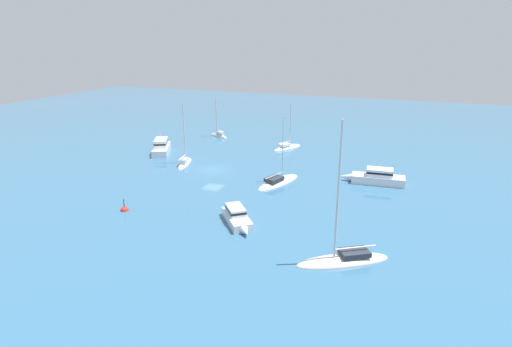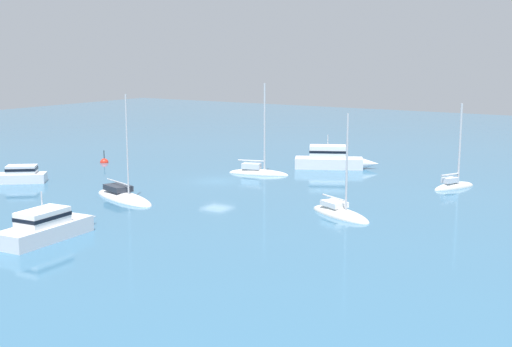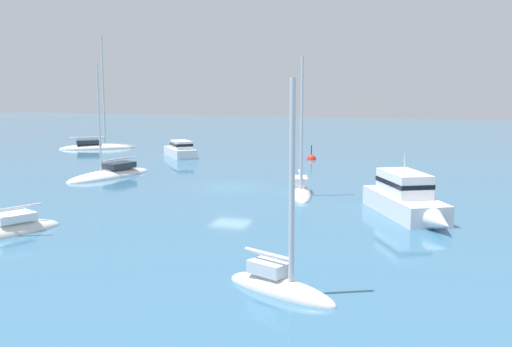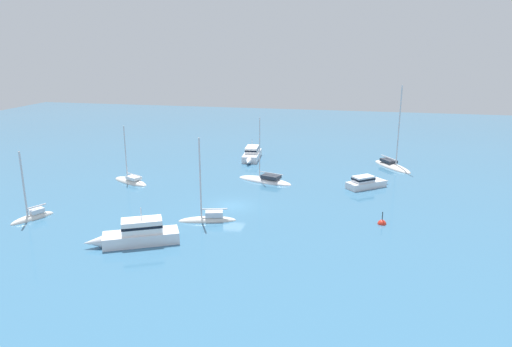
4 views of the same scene
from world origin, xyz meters
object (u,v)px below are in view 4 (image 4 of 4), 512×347
(yacht_2, at_px, (131,182))
(channel_buoy, at_px, (382,224))
(yacht_1, at_px, (208,219))
(launch, at_px, (138,234))
(yacht, at_px, (265,181))
(ketch_1, at_px, (392,166))
(motor_cruiser, at_px, (252,154))
(ketch, at_px, (33,217))
(powerboat, at_px, (366,182))

(yacht_2, bearing_deg, channel_buoy, -168.68)
(yacht_1, bearing_deg, launch, 41.30)
(yacht, bearing_deg, ketch_1, -127.73)
(yacht_2, bearing_deg, motor_cruiser, -102.80)
(launch, height_order, yacht_2, yacht_2)
(yacht_1, bearing_deg, channel_buoy, 173.71)
(ketch, distance_m, yacht_1, 18.07)
(yacht_2, height_order, channel_buoy, yacht_2)
(ketch_1, bearing_deg, powerboat, -51.37)
(launch, height_order, yacht, yacht)
(motor_cruiser, distance_m, yacht, 12.29)
(ketch, bearing_deg, ketch_1, 153.86)
(launch, xyz_separation_m, ketch, (13.40, -3.45, -0.70))
(motor_cruiser, bearing_deg, yacht, 16.18)
(motor_cruiser, bearing_deg, yacht_2, -43.69)
(ketch_1, bearing_deg, motor_cruiser, -123.55)
(yacht, bearing_deg, motor_cruiser, -50.82)
(launch, bearing_deg, ketch, -41.14)
(launch, bearing_deg, powerboat, -159.28)
(motor_cruiser, distance_m, ketch, 34.13)
(ketch, bearing_deg, yacht_1, 125.74)
(motor_cruiser, relative_size, launch, 0.99)
(motor_cruiser, bearing_deg, launch, -9.71)
(ketch_1, bearing_deg, yacht, -88.87)
(motor_cruiser, height_order, launch, launch)
(ketch, relative_size, powerboat, 1.36)
(yacht_1, bearing_deg, yacht_2, -54.10)
(ketch, height_order, yacht_1, yacht_1)
(motor_cruiser, height_order, powerboat, motor_cruiser)
(launch, xyz_separation_m, yacht_2, (9.66, -17.86, -0.84))
(yacht, relative_size, yacht_1, 0.98)
(yacht_1, xyz_separation_m, powerboat, (-15.80, -15.23, 0.44))
(launch, bearing_deg, yacht_1, -149.77)
(ketch, bearing_deg, launch, 100.91)
(launch, height_order, ketch_1, ketch_1)
(powerboat, height_order, channel_buoy, powerboat)
(yacht_1, distance_m, yacht_2, 17.92)
(ketch, height_order, channel_buoy, ketch)
(yacht_2, bearing_deg, launch, 144.60)
(yacht_2, xyz_separation_m, channel_buoy, (-31.28, 8.32, -0.09))
(powerboat, bearing_deg, yacht_2, 148.57)
(motor_cruiser, xyz_separation_m, channel_buoy, (-18.69, 23.87, -0.79))
(yacht, distance_m, ketch_1, 20.04)
(motor_cruiser, relative_size, ketch, 1.05)
(launch, distance_m, yacht, 23.15)
(powerboat, bearing_deg, ketch_1, 32.23)
(yacht, distance_m, powerboat, 12.88)
(motor_cruiser, xyz_separation_m, yacht_2, (12.59, 15.55, -0.70))
(ketch, relative_size, ketch_1, 0.62)
(yacht, xyz_separation_m, channel_buoy, (-14.32, 12.41, -0.08))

